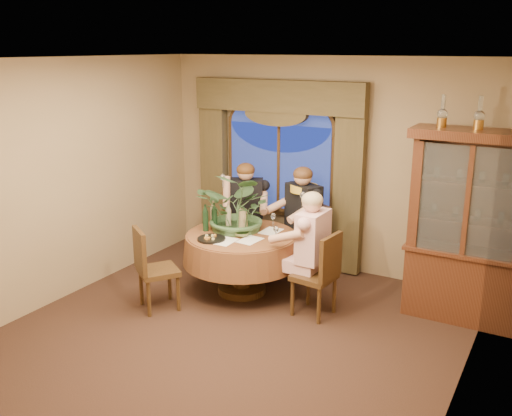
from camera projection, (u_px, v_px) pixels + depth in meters
The scene contains 34 objects.
floor at pixel (222, 342), 5.82m from camera, with size 5.00×5.00×0.00m, color black.
wall_back at pixel (322, 165), 7.53m from camera, with size 4.50×4.50×0.00m, color #8A7351.
wall_right at pixel (465, 250), 4.38m from camera, with size 5.00×5.00×0.00m, color #8A7351.
ceiling at pixel (216, 59), 5.05m from camera, with size 5.00×5.00×0.00m, color white.
window at pixel (279, 168), 7.78m from camera, with size 1.62×0.10×1.32m, color navy, non-canonical shape.
arched_transom at pixel (280, 111), 7.57m from camera, with size 1.60×0.06×0.44m, color navy, non-canonical shape.
drapery_left at pixel (214, 170), 8.26m from camera, with size 0.38×0.14×2.32m, color #3F361E.
drapery_right at pixel (349, 187), 7.29m from camera, with size 0.38×0.14×2.32m, color #3F361E.
swag_valance at pixel (277, 96), 7.45m from camera, with size 2.45×0.16×0.42m, color #3F361E, non-canonical shape.
dining_table at pixel (242, 263), 6.91m from camera, with size 1.42×1.42×0.75m, color maroon.
china_cabinet at pixel (467, 228), 6.06m from camera, with size 1.30×0.52×2.09m, color #3B190D.
oil_lamp_left at pixel (443, 111), 5.89m from camera, with size 0.11×0.11×0.34m, color #A5722D, non-canonical shape.
oil_lamp_center at pixel (480, 113), 5.72m from camera, with size 0.11×0.11×0.34m, color #A5722D, non-canonical shape.
chair_right at pixel (314, 274), 6.30m from camera, with size 0.42×0.42×0.96m, color black.
chair_back_right at pixel (306, 242), 7.34m from camera, with size 0.42×0.42×0.96m, color black.
chair_back at pixel (238, 229), 7.85m from camera, with size 0.42×0.42×0.96m, color black.
chair_front_left at pixel (158, 269), 6.46m from camera, with size 0.42×0.42×0.96m, color black.
person_pink at pixel (313, 252), 6.35m from camera, with size 0.50×0.46×1.39m, color beige, non-canonical shape.
person_back at pixel (246, 214), 7.71m from camera, with size 0.51×0.47×1.43m, color black, non-canonical shape.
person_scarf at pixel (303, 222), 7.33m from camera, with size 0.52×0.48×1.46m, color black, non-canonical shape.
stoneware_vase at pixel (242, 220), 6.92m from camera, with size 0.14×0.14×0.26m, color #97835C, non-canonical shape.
centerpiece_plant at pixel (240, 180), 6.79m from camera, with size 0.98×1.09×0.85m, color #395E36.
olive_bowl at pixel (242, 234), 6.70m from camera, with size 0.17×0.17×0.05m, color #585E34.
cheese_platter at pixel (211, 239), 6.59m from camera, with size 0.33×0.33×0.02m, color black.
wine_bottle_0 at pixel (205, 218), 6.88m from camera, with size 0.07×0.07×0.33m, color black.
wine_bottle_1 at pixel (228, 216), 6.94m from camera, with size 0.07×0.07×0.33m, color tan.
wine_bottle_2 at pixel (214, 216), 6.94m from camera, with size 0.07×0.07×0.33m, color black.
wine_bottle_3 at pixel (213, 214), 7.04m from camera, with size 0.07×0.07×0.33m, color tan.
tasting_paper_0 at pixel (250, 240), 6.57m from camera, with size 0.21×0.30×0.00m, color white.
tasting_paper_1 at pixel (271, 231), 6.89m from camera, with size 0.21×0.30×0.00m, color white.
tasting_paper_2 at pixel (225, 241), 6.54m from camera, with size 0.21×0.30×0.00m, color white.
wine_glass_person_pink at pixel (276, 233), 6.55m from camera, with size 0.07×0.07×0.18m, color silver, non-canonical shape.
wine_glass_person_back at pixel (244, 215), 7.23m from camera, with size 0.07×0.07×0.18m, color silver, non-canonical shape.
wine_glass_person_scarf at pixel (273, 220), 7.04m from camera, with size 0.07×0.07×0.18m, color silver, non-canonical shape.
Camera 1 is at (2.86, -4.38, 2.91)m, focal length 40.00 mm.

